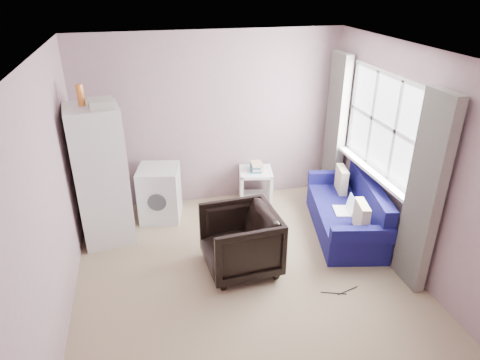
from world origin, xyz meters
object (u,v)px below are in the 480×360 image
Objects in this scene: fridge at (101,175)px; side_table at (256,184)px; sofa at (349,214)px; armchair at (240,238)px; washing_machine at (160,192)px.

fridge is 3.13× the size of side_table.
side_table is 1.48m from sofa.
side_table is 0.36× the size of sofa.
armchair reaches higher than washing_machine.
fridge is 2.64× the size of washing_machine.
fridge is 0.94m from washing_machine.
washing_machine is at bearing 18.81° from fridge.
washing_machine is (-0.82, 1.40, -0.01)m from armchair.
armchair reaches higher than side_table.
sofa is at bearing -9.42° from washing_machine.
armchair is 1.67m from sofa.
side_table is (1.43, 0.13, -0.10)m from washing_machine.
fridge is (-1.53, 1.04, 0.49)m from armchair.
armchair reaches higher than sofa.
sofa is at bearing -18.82° from fridge.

